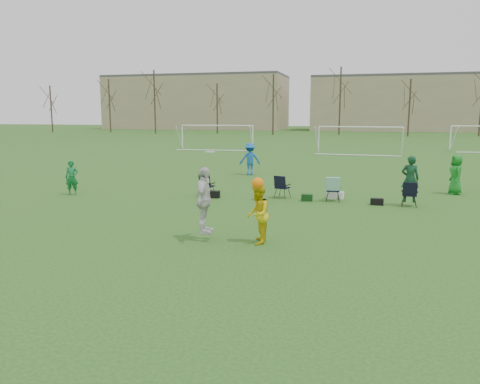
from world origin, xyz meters
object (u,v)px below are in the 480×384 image
(goal_left, at_px, (217,130))
(goal_mid, at_px, (360,132))
(fielder_blue, at_px, (250,159))
(fielder_green_near, at_px, (72,178))
(fielder_green_far, at_px, (456,174))
(center_contest, at_px, (229,206))

(goal_left, relative_size, goal_mid, 1.00)
(fielder_blue, height_order, goal_left, goal_left)
(fielder_green_near, distance_m, fielder_blue, 10.56)
(fielder_blue, bearing_deg, fielder_green_far, 134.60)
(fielder_blue, xyz_separation_m, fielder_green_far, (10.45, -4.16, -0.05))
(fielder_blue, relative_size, goal_left, 0.25)
(goal_mid, bearing_deg, goal_left, 175.87)
(fielder_blue, distance_m, center_contest, 14.63)
(center_contest, distance_m, goal_mid, 31.24)
(center_contest, bearing_deg, goal_mid, 84.44)
(goal_left, bearing_deg, fielder_green_near, -90.58)
(fielder_green_near, distance_m, goal_mid, 28.15)
(fielder_green_near, height_order, goal_left, goal_left)
(fielder_green_near, relative_size, fielder_blue, 0.82)
(center_contest, bearing_deg, fielder_blue, 101.59)
(fielder_green_far, height_order, goal_mid, goal_mid)
(center_contest, relative_size, goal_mid, 0.34)
(fielder_green_far, distance_m, center_contest, 12.65)
(fielder_green_near, height_order, goal_mid, goal_mid)
(fielder_green_far, height_order, center_contest, center_contest)
(fielder_blue, bearing_deg, goal_left, -90.51)
(fielder_blue, xyz_separation_m, goal_mid, (5.96, 16.75, 0.99))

